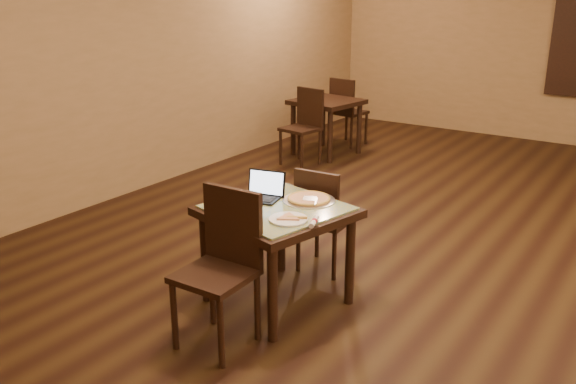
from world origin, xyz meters
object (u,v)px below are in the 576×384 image
Objects in this scene: chair_main_near at (223,259)px; other_table_b_chair_far at (346,108)px; chair_main_far at (322,215)px; laptop at (263,191)px; other_table_b at (327,109)px; other_table_b_chair_near at (305,122)px; tiled_table at (277,220)px; pizza_pan at (309,200)px.

chair_main_near is 5.43m from other_table_b_chair_far.
chair_main_far is 0.64m from laptop.
other_table_b is (-1.89, 3.28, 0.14)m from chair_main_far.
other_table_b_chair_near and other_table_b_chair_far have the same top height.
other_table_b reaches higher than tiled_table.
tiled_table is 4.87m from other_table_b_chair_far.
chair_main_near is 1.23m from chair_main_far.
chair_main_far is 0.90× the size of other_table_b_chair_near.
laptop is 0.35m from pizza_pan.
other_table_b_chair_far is (-1.90, 4.48, -0.10)m from tiled_table.
other_table_b is 0.93× the size of other_table_b_chair_near.
tiled_table is at bearing 88.48° from chair_main_near.
other_table_b_chair_near is at bearing 114.22° from chair_main_near.
tiled_table is at bearing -38.91° from laptop.
chair_main_near reaches higher than other_table_b_chair_far.
chair_main_near is 0.88m from pizza_pan.
chair_main_near is at bearing -59.10° from other_table_b.
other_table_b_chair_far is (-2.02, 4.24, -0.20)m from pizza_pan.
other_table_b_chair_near is at bearing -80.61° from other_table_b.
other_table_b_chair_far is (-1.90, 5.09, -0.02)m from chair_main_near.
other_table_b is at bearing 118.79° from pizza_pan.
chair_main_near is 3.15× the size of laptop.
other_table_b is 0.59m from other_table_b_chair_far.
pizza_pan is at bearing 76.78° from tiled_table.
tiled_table is 1.11× the size of other_table_b_chair_far.
other_table_b_chair_near reaches higher than laptop.
laptop is (-0.20, 0.71, 0.23)m from chair_main_near.
laptop is 0.33× the size of other_table_b_chair_near.
other_table_b_chair_far reaches higher than chair_main_far.
laptop is at bearing -54.30° from other_table_b_chair_near.
other_table_b_chair_far is at bearing 99.39° from other_table_b_chair_near.
other_table_b is at bearing 99.39° from other_table_b_chair_far.
chair_main_near is 2.66× the size of pizza_pan.
tiled_table is 4.33m from other_table_b.
pizza_pan is at bearing 123.66° from other_table_b_chair_far.
laptop is at bearing -155.87° from pizza_pan.
laptop is 0.33× the size of other_table_b_chair_far.
laptop is at bearing 119.39° from other_table_b_chair_far.
pizza_pan is at bearing -53.05° from other_table_b.
other_table_b is at bearing -63.50° from chair_main_far.
pizza_pan is 0.42× the size of other_table_b.
other_table_b_chair_far reaches higher than other_table_b.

